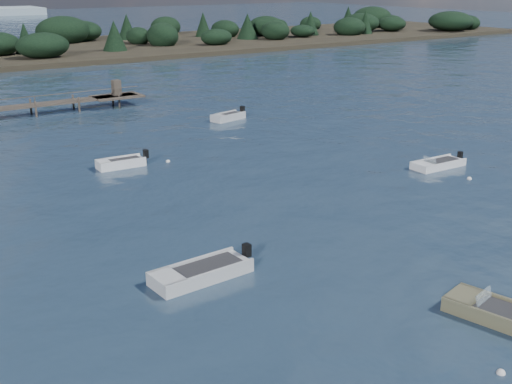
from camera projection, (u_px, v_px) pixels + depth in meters
ground at (44, 93)px, 74.33m from camera, size 400.00×400.00×0.00m
dinghy_near_olive at (508, 319)px, 25.03m from camera, size 2.84×5.29×1.26m
dinghy_mid_grey at (201, 275)px, 28.71m from camera, size 5.05×2.00×1.27m
tender_far_grey_b at (228, 118)px, 60.46m from camera, size 3.96×2.15×1.33m
tender_far_white at (121, 165)px, 45.49m from camera, size 3.78×1.52×1.28m
dinghy_mid_white_b at (438, 165)px, 45.46m from camera, size 4.45×1.68×1.10m
buoy_a at (501, 373)px, 21.86m from camera, size 0.32×0.32×0.32m
buoy_c at (199, 279)px, 28.67m from camera, size 0.32×0.32×0.32m
buoy_d at (469, 179)px, 42.83m from camera, size 0.32×0.32×0.32m
buoy_e at (168, 162)px, 46.81m from camera, size 0.32×0.32×0.32m
far_headland at (112, 39)px, 118.37m from camera, size 190.00×40.00×5.80m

